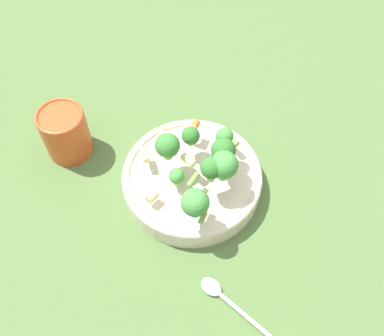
# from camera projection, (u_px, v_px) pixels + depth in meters

# --- Properties ---
(ground_plane) EXTENTS (3.00, 3.00, 0.00)m
(ground_plane) POSITION_uv_depth(u_px,v_px,m) (192.00, 186.00, 0.81)
(ground_plane) COLOR #4C6B38
(bowl) EXTENTS (0.25, 0.25, 0.04)m
(bowl) POSITION_uv_depth(u_px,v_px,m) (192.00, 179.00, 0.79)
(bowl) COLOR beige
(bowl) RESTS_ON ground_plane
(pasta_salad) EXTENTS (0.18, 0.21, 0.09)m
(pasta_salad) POSITION_uv_depth(u_px,v_px,m) (202.00, 163.00, 0.72)
(pasta_salad) COLOR #8CB766
(pasta_salad) RESTS_ON bowl
(cup) EXTENTS (0.08, 0.08, 0.10)m
(cup) POSITION_uv_depth(u_px,v_px,m) (65.00, 132.00, 0.82)
(cup) COLOR #CC4C23
(cup) RESTS_ON ground_plane
(spoon) EXTENTS (0.13, 0.13, 0.01)m
(spoon) POSITION_uv_depth(u_px,v_px,m) (229.00, 302.00, 0.69)
(spoon) COLOR silver
(spoon) RESTS_ON ground_plane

